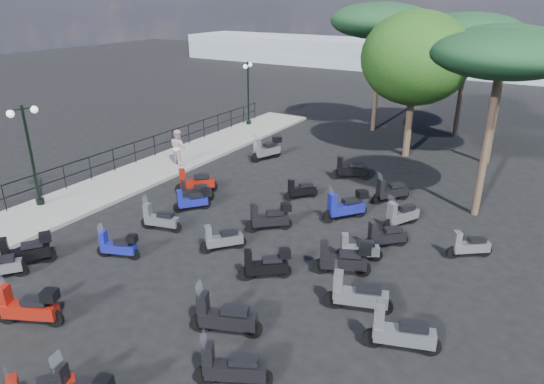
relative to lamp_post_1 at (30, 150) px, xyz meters
The scene contains 36 objects.
ground 7.75m from the lamp_post_1, ahead, with size 120.00×120.00×0.00m, color black.
sidewalk 4.61m from the lamp_post_1, 78.30° to the left, with size 3.00×30.00×0.15m, color slate.
railing 4.01m from the lamp_post_1, 97.78° to the left, with size 0.04×26.04×1.10m.
lamp_post_1 is the anchor object (origin of this frame).
lamp_post_2 15.24m from the lamp_post_1, 90.20° to the left, with size 0.51×1.15×3.99m.
pedestrian_far 7.10m from the lamp_post_1, 78.19° to the left, with size 0.85×0.66×1.74m, color #C7ACA7.
scooter_2 5.23m from the lamp_post_1, 39.13° to the right, with size 1.13×1.52×1.39m.
scooter_3 6.56m from the lamp_post_1, 45.03° to the left, with size 1.38×1.39×1.47m.
scooter_4 6.55m from the lamp_post_1, 28.47° to the left, with size 1.08×1.25×1.20m.
scooter_5 11.16m from the lamp_post_1, 65.09° to the left, with size 0.94×1.79×1.50m.
scooter_7 8.39m from the lamp_post_1, 36.34° to the right, with size 1.71×1.01×1.46m.
scooter_8 6.33m from the lamp_post_1, 11.66° to the right, with size 1.43×0.73×1.18m.
scooter_9 6.05m from the lamp_post_1, 10.02° to the left, with size 1.59×0.66×1.29m.
scooter_10 6.55m from the lamp_post_1, 36.66° to the left, with size 1.19×1.15×1.24m.
scooter_11 10.84m from the lamp_post_1, 35.96° to the left, with size 1.03×1.22×1.20m.
scooter_14 8.77m from the lamp_post_1, ahead, with size 1.10×1.29×1.27m.
scooter_15 9.75m from the lamp_post_1, 18.65° to the left, with size 1.39×1.28×1.38m.
scooter_16 12.44m from the lamp_post_1, 25.97° to the left, with size 1.30×1.56×1.48m.
scooter_17 13.59m from the lamp_post_1, 45.10° to the left, with size 1.61×0.98×1.41m.
scooter_19 11.59m from the lamp_post_1, 12.70° to the right, with size 1.78×0.91×1.49m.
scooter_20 10.84m from the lamp_post_1, ahead, with size 1.37×1.16×1.30m.
scooter_21 13.07m from the lamp_post_1, 12.12° to the left, with size 1.38×0.89×1.23m.
scooter_22 13.82m from the lamp_post_1, 16.92° to the left, with size 1.23×1.24×1.31m.
scooter_23 14.47m from the lamp_post_1, 33.54° to the left, with size 1.16×1.42×1.38m.
scooter_25 13.06m from the lamp_post_1, 17.30° to the right, with size 1.61×0.96×1.39m.
scooter_26 12.80m from the lamp_post_1, ahead, with size 1.69×0.97×1.43m.
scooter_27 13.77m from the lamp_post_1, ahead, with size 1.81×0.85×1.49m.
scooter_28 16.49m from the lamp_post_1, 17.04° to the left, with size 1.29×1.04×1.24m.
scooter_29 14.44m from the lamp_post_1, 24.16° to the left, with size 0.96×1.61×1.39m.
scooter_30 15.27m from the lamp_post_1, ahead, with size 1.81×0.85×1.49m.
broadleaf_tree 18.16m from the lamp_post_1, 53.90° to the left, with size 5.48×5.48×7.41m.
pine_0 23.46m from the lamp_post_1, 58.80° to the left, with size 6.00×6.00×7.16m.
pine_1 21.44m from the lamp_post_1, 46.64° to the left, with size 5.29×5.29×6.82m.
pine_2 20.32m from the lamp_post_1, 68.62° to the left, with size 6.03×6.03×7.66m.
pine_3 17.80m from the lamp_post_1, 29.25° to the left, with size 4.89×4.89×6.98m.
distant_hills 46.45m from the lamp_post_1, 80.96° to the left, with size 70.00×8.00×3.00m, color gray.
Camera 1 is at (10.12, -11.35, 8.08)m, focal length 32.00 mm.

